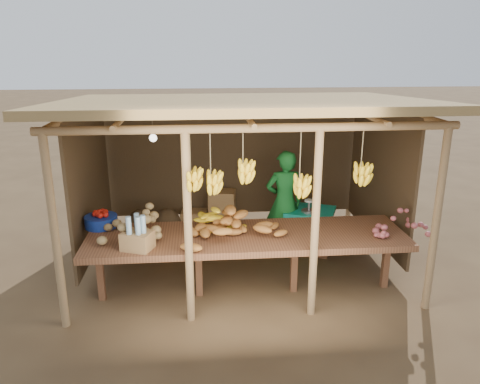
{
  "coord_description": "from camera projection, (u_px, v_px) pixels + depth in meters",
  "views": [
    {
      "loc": [
        -0.57,
        -6.23,
        3.0
      ],
      "look_at": [
        0.0,
        0.0,
        1.05
      ],
      "focal_mm": 35.0,
      "sensor_mm": 36.0,
      "label": 1
    }
  ],
  "objects": [
    {
      "name": "vendor",
      "position": [
        284.0,
        201.0,
        7.01
      ],
      "size": [
        0.59,
        0.41,
        1.56
      ],
      "primitive_type": "imported",
      "rotation": [
        0.0,
        0.0,
        3.2
      ],
      "color": "#176928",
      "rests_on": "ground"
    },
    {
      "name": "banana_pile",
      "position": [
        216.0,
        216.0,
        5.83
      ],
      "size": [
        0.69,
        0.53,
        0.35
      ],
      "primitive_type": null,
      "rotation": [
        0.0,
        0.0,
        0.3
      ],
      "color": "yellow",
      "rests_on": "counter"
    },
    {
      "name": "potato_heap",
      "position": [
        143.0,
        222.0,
        5.6
      ],
      "size": [
        1.16,
        0.88,
        0.37
      ],
      "primitive_type": null,
      "rotation": [
        0.0,
        0.0,
        0.28
      ],
      "color": "olive",
      "rests_on": "counter"
    },
    {
      "name": "counter",
      "position": [
        247.0,
        239.0,
        5.74
      ],
      "size": [
        3.9,
        1.05,
        0.8
      ],
      "color": "brown",
      "rests_on": "ground"
    },
    {
      "name": "tarp_crate",
      "position": [
        309.0,
        228.0,
        7.14
      ],
      "size": [
        0.89,
        0.83,
        0.84
      ],
      "color": "brown",
      "rests_on": "ground"
    },
    {
      "name": "carton_stack",
      "position": [
        213.0,
        214.0,
        7.89
      ],
      "size": [
        0.95,
        0.4,
        0.69
      ],
      "color": "#A17748",
      "rests_on": "ground"
    },
    {
      "name": "bottle_box",
      "position": [
        137.0,
        236.0,
        5.27
      ],
      "size": [
        0.4,
        0.36,
        0.41
      ],
      "color": "#A17748",
      "rests_on": "counter"
    },
    {
      "name": "ground",
      "position": [
        240.0,
        260.0,
        6.87
      ],
      "size": [
        60.0,
        60.0,
        0.0
      ],
      "primitive_type": "plane",
      "color": "brown",
      "rests_on": "ground"
    },
    {
      "name": "onion_heap",
      "position": [
        402.0,
        219.0,
        5.73
      ],
      "size": [
        0.86,
        0.64,
        0.35
      ],
      "primitive_type": null,
      "rotation": [
        0.0,
        0.0,
        0.24
      ],
      "color": "#AB5355",
      "rests_on": "counter"
    },
    {
      "name": "stall_structure",
      "position": [
        243.0,
        131.0,
        6.28
      ],
      "size": [
        4.7,
        3.5,
        2.43
      ],
      "color": "#9B7850",
      "rests_on": "ground"
    },
    {
      "name": "tomato_basin",
      "position": [
        101.0,
        220.0,
        5.95
      ],
      "size": [
        0.41,
        0.41,
        0.22
      ],
      "rotation": [
        0.0,
        0.0,
        -0.07
      ],
      "color": "navy",
      "rests_on": "counter"
    },
    {
      "name": "sweet_potato_heap",
      "position": [
        238.0,
        224.0,
        5.55
      ],
      "size": [
        1.27,
        1.03,
        0.36
      ],
      "primitive_type": null,
      "rotation": [
        0.0,
        0.0,
        -0.38
      ],
      "color": "#AB6A2C",
      "rests_on": "counter"
    },
    {
      "name": "burlap_sacks",
      "position": [
        154.0,
        224.0,
        7.51
      ],
      "size": [
        0.88,
        0.46,
        0.62
      ],
      "color": "#4C3923",
      "rests_on": "ground"
    }
  ]
}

